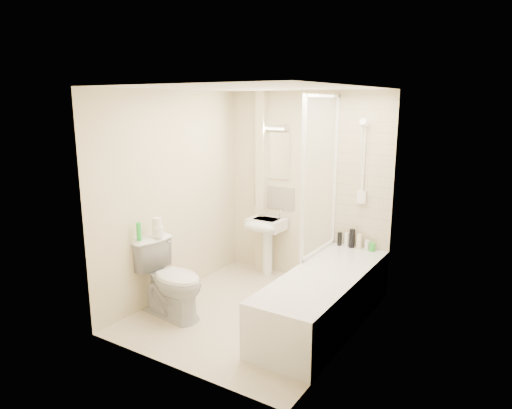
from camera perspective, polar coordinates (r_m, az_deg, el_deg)
The scene contains 25 objects.
floor at distance 5.14m, azimuth -0.38°, elevation -13.41°, with size 2.50×2.50×0.00m, color beige.
wall_back at distance 5.81m, azimuth 6.24°, elevation 2.08°, with size 2.20×0.02×2.40m, color beige.
wall_left at distance 5.40m, azimuth -10.30°, elevation 1.13°, with size 0.02×2.50×2.40m, color beige.
wall_right at distance 4.27m, azimuth 12.16°, elevation -2.04°, with size 0.02×2.50×2.40m, color beige.
ceiling at distance 4.62m, azimuth -0.43°, elevation 14.39°, with size 2.20×2.50×0.02m, color white.
tile_back at distance 5.48m, azimuth 13.32°, elevation 3.56°, with size 0.70×0.01×1.75m, color beige.
tile_right at distance 4.41m, azimuth 13.05°, elevation 1.38°, with size 0.01×2.10×1.75m, color beige.
pipe_boxing at distance 6.05m, azimuth 0.71°, elevation 2.59°, with size 0.12×0.12×2.40m, color beige.
splashback at distance 6.04m, azimuth 2.26°, elevation 0.92°, with size 0.60×0.01×0.30m, color beige.
mirror at distance 5.95m, azimuth 2.30°, elevation 6.11°, with size 0.46×0.01×0.60m, color white.
strip_light at distance 5.90m, azimuth 2.22°, elevation 9.66°, with size 0.42×0.07×0.07m, color silver.
bathtub at distance 4.87m, azimuth 8.54°, elevation -11.40°, with size 0.70×2.10×0.55m.
shower_screen at distance 5.20m, azimuth 8.09°, elevation 3.57°, with size 0.04×0.92×1.80m.
shower_fixture at distance 5.42m, azimuth 13.21°, elevation 4.76°, with size 0.10×0.16×0.99m.
pedestal_sink at distance 5.95m, azimuth 1.14°, elevation -3.31°, with size 0.46×0.44×0.89m.
bottle_black_a at distance 5.66m, azimuth 10.40°, elevation -4.24°, with size 0.05×0.05×0.17m, color black.
bottle_white_a at distance 5.63m, azimuth 11.25°, elevation -4.35°, with size 0.05×0.05×0.17m, color white.
bottle_black_b at distance 5.60m, azimuth 11.91°, elevation -4.17°, with size 0.07×0.07×0.23m, color black.
bottle_cream at distance 5.58m, azimuth 12.76°, elevation -4.54°, with size 0.06×0.06×0.18m, color #F4E3BD.
bottle_white_b at distance 5.56m, azimuth 13.70°, elevation -4.96°, with size 0.05×0.05×0.12m, color white.
bottle_green at distance 5.54m, azimuth 14.33°, elevation -5.17°, with size 0.07×0.07×0.10m, color green.
toilet at distance 5.02m, azimuth -10.57°, elevation -9.11°, with size 0.87×0.57×0.84m, color white.
toilet_roll_lower at distance 5.06m, azimuth -12.17°, elevation -3.34°, with size 0.12×0.12×0.11m, color white.
toilet_roll_upper at distance 5.04m, azimuth -12.27°, elevation -2.21°, with size 0.10×0.10×0.10m, color white.
green_bottle at distance 4.97m, azimuth -14.43°, elevation -3.27°, with size 0.05×0.05×0.19m, color green.
Camera 1 is at (2.48, -3.89, 2.27)m, focal length 32.00 mm.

